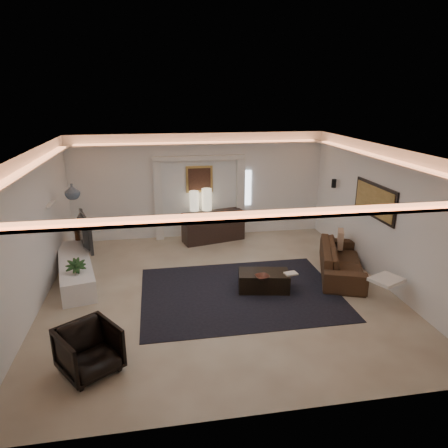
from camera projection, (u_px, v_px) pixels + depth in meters
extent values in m
plane|color=#C0B49B|center=(219.00, 290.00, 8.50)|extent=(7.00, 7.00, 0.00)
plane|color=white|center=(219.00, 150.00, 7.61)|extent=(7.00, 7.00, 0.00)
plane|color=white|center=(199.00, 186.00, 11.33)|extent=(7.00, 0.00, 7.00)
plane|color=white|center=(266.00, 314.00, 4.77)|extent=(7.00, 0.00, 7.00)
plane|color=white|center=(32.00, 234.00, 7.49)|extent=(0.00, 7.00, 7.00)
plane|color=white|center=(382.00, 216.00, 8.61)|extent=(0.00, 7.00, 7.00)
cube|color=silver|center=(219.00, 165.00, 7.69)|extent=(7.00, 7.00, 0.04)
cube|color=white|center=(247.00, 188.00, 11.56)|extent=(0.25, 0.03, 1.00)
cube|color=black|center=(240.00, 293.00, 8.37)|extent=(4.00, 3.00, 0.01)
cube|color=silver|center=(158.00, 201.00, 11.16)|extent=(0.22, 0.20, 2.20)
cube|color=silver|center=(240.00, 197.00, 11.53)|extent=(0.22, 0.20, 2.20)
cube|color=silver|center=(199.00, 158.00, 10.99)|extent=(2.52, 0.20, 0.12)
cube|color=tan|center=(199.00, 179.00, 11.24)|extent=(0.74, 0.04, 0.74)
cube|color=#4C2D1E|center=(199.00, 179.00, 11.22)|extent=(0.62, 0.02, 0.62)
cube|color=black|center=(375.00, 201.00, 8.81)|extent=(0.04, 1.64, 0.74)
cube|color=tan|center=(374.00, 201.00, 8.81)|extent=(0.02, 1.50, 0.62)
cylinder|color=black|center=(334.00, 183.00, 10.59)|extent=(0.12, 0.12, 0.22)
cube|color=silver|center=(51.00, 204.00, 8.75)|extent=(0.10, 0.55, 0.04)
cube|color=black|center=(213.00, 227.00, 11.23)|extent=(1.76, 0.92, 0.84)
cylinder|color=#FCEAC4|center=(194.00, 201.00, 11.18)|extent=(0.32, 0.32, 0.55)
cylinder|color=#FFECBD|center=(207.00, 201.00, 11.24)|extent=(0.32, 0.32, 0.60)
cube|color=white|center=(76.00, 270.00, 8.92)|extent=(1.20, 2.68, 0.49)
imported|color=black|center=(80.00, 233.00, 9.44)|extent=(1.32, 0.55, 0.76)
cylinder|color=#422715|center=(78.00, 233.00, 9.99)|extent=(0.18, 0.18, 0.41)
imported|color=slate|center=(72.00, 191.00, 9.01)|extent=(0.36, 0.36, 0.35)
imported|color=#20411D|center=(77.00, 277.00, 8.22)|extent=(0.52, 0.52, 0.75)
imported|color=#3F2D20|center=(342.00, 260.00, 9.17)|extent=(2.42, 1.62, 0.66)
cube|color=beige|center=(387.00, 280.00, 7.71)|extent=(0.71, 0.66, 0.06)
cube|color=tan|center=(340.00, 239.00, 9.86)|extent=(0.29, 0.45, 0.44)
cube|color=black|center=(264.00, 281.00, 8.45)|extent=(1.12, 0.74, 0.39)
imported|color=#4C271D|center=(262.00, 276.00, 8.10)|extent=(0.33, 0.33, 0.07)
cube|color=beige|center=(291.00, 273.00, 8.30)|extent=(0.28, 0.23, 0.03)
imported|color=#2C231B|center=(89.00, 350.00, 5.91)|extent=(1.09, 1.09, 0.72)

